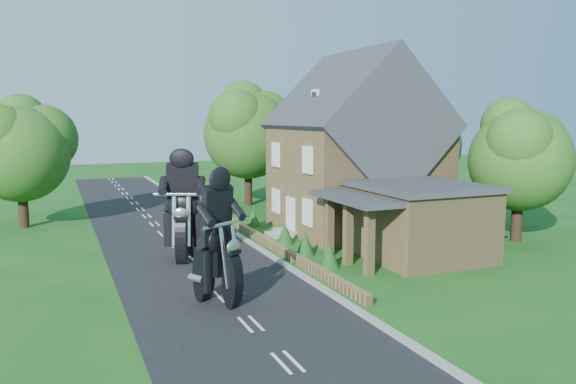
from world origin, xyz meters
name	(u,v)px	position (x,y,z in m)	size (l,w,h in m)	color
ground	(203,275)	(0.00, 0.00, 0.00)	(120.00, 120.00, 0.00)	#144814
road	(203,275)	(0.00, 0.00, 0.01)	(7.00, 80.00, 0.02)	black
kerb	(285,265)	(3.65, 0.00, 0.06)	(0.30, 80.00, 0.12)	gray
garden_wall	(260,238)	(4.30, 5.00, 0.20)	(0.30, 22.00, 0.40)	olive
house	(356,154)	(10.49, 6.00, 4.34)	(9.54, 8.64, 10.24)	olive
annex	(416,219)	(9.87, -0.80, 1.77)	(7.05, 5.94, 3.44)	olive
tree_annex_side	(524,151)	(17.13, 0.10, 4.69)	(5.64, 5.20, 7.48)	black
tree_house_right	(419,137)	(16.65, 8.62, 5.19)	(6.51, 6.00, 8.40)	black
tree_behind_house	(332,120)	(14.18, 16.14, 6.23)	(7.81, 7.20, 10.08)	black
tree_behind_left	(253,127)	(8.16, 17.13, 5.73)	(6.94, 6.40, 9.16)	black
tree_far_road	(27,145)	(-6.86, 14.11, 4.84)	(6.08, 5.60, 7.84)	black
shrub_a	(329,255)	(5.30, -1.00, 0.55)	(0.90, 0.90, 1.10)	#133C15
shrub_b	(305,244)	(5.30, 1.50, 0.55)	(0.90, 0.90, 1.10)	#133C15
shrub_c	(285,233)	(5.30, 4.00, 0.55)	(0.90, 0.90, 1.10)	#133C15
shrub_d	(253,217)	(5.30, 9.00, 0.55)	(0.90, 0.90, 1.10)	#133C15
shrub_e	(240,211)	(5.30, 11.50, 0.55)	(0.90, 0.90, 1.10)	#133C15
shrub_f	(229,205)	(5.30, 14.00, 0.55)	(0.90, 0.90, 1.10)	#133C15
motorcycle_lead	(218,285)	(-0.42, -3.79, 0.72)	(0.39, 1.54, 1.44)	black
motorcycle_follow	(184,244)	(-0.18, 2.67, 0.76)	(0.41, 1.63, 1.52)	black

